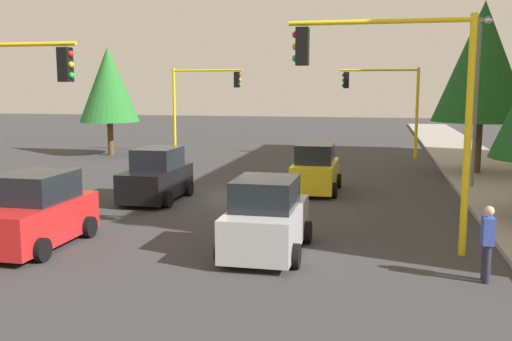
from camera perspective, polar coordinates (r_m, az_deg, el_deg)
name	(u,v)px	position (r m, az deg, el deg)	size (l,w,h in m)	color
ground_plane	(234,198)	(21.98, -2.18, -2.79)	(120.00, 120.00, 0.00)	#353538
sidewalk_kerb	(500,185)	(26.73, 23.09, -1.30)	(80.00, 4.00, 0.15)	gray
traffic_signal_far_right	(202,93)	(36.58, -5.42, 7.67)	(0.36, 4.59, 5.39)	yellow
traffic_signal_near_left	(397,87)	(14.90, 13.82, 8.02)	(0.36, 4.59, 5.99)	yellow
traffic_signal_far_left	(385,94)	(34.90, 12.72, 7.42)	(0.36, 4.59, 5.35)	yellow
street_lamp_curbside	(479,84)	(24.81, 21.29, 8.03)	(2.15, 0.28, 7.00)	slate
tree_opposite_side	(109,85)	(36.73, -14.46, 8.27)	(3.66, 3.66, 6.66)	brown
tree_roadside_mid	(482,62)	(29.29, 21.60, 10.01)	(4.48, 4.48, 8.20)	brown
car_black	(157,177)	(21.78, -9.84, -0.62)	(3.76, 1.96, 1.98)	black
car_yellow	(315,170)	(23.28, 5.92, 0.03)	(3.68, 1.94, 1.98)	yellow
car_red	(36,214)	(16.38, -21.06, -4.01)	(3.81, 2.05, 1.98)	red
car_silver	(267,219)	(14.68, 1.06, -4.85)	(3.69, 2.02, 1.98)	#B2B5BA
pedestrian_crossing	(487,242)	(13.52, 22.02, -6.57)	(0.40, 0.24, 1.70)	#262638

